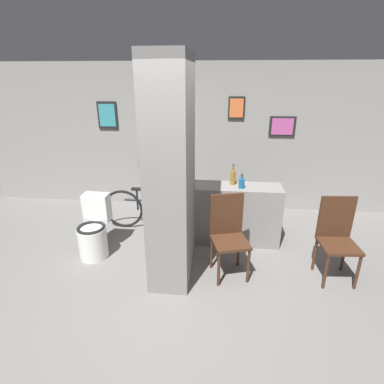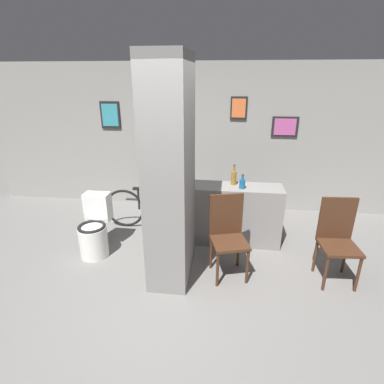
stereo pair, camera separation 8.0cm
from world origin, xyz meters
TOP-DOWN VIEW (x-y plane):
  - ground_plane at (0.00, 0.00)m, footprint 14.00×14.00m
  - wall_back at (0.00, 2.63)m, footprint 8.00×0.09m
  - pillar_center at (-0.09, 0.46)m, footprint 0.49×0.91m
  - counter_shelf at (0.65, 1.32)m, footprint 1.43×0.44m
  - toilet at (-1.24, 0.74)m, footprint 0.39×0.55m
  - chair_near_pillar at (0.60, 0.53)m, footprint 0.52×0.52m
  - chair_by_doorway at (1.91, 0.59)m, footprint 0.45×0.45m
  - bicycle at (-0.60, 1.57)m, footprint 1.64×0.42m
  - bottle_tall at (0.65, 1.39)m, footprint 0.08×0.08m
  - bottle_short at (0.77, 1.24)m, footprint 0.08×0.08m

SIDE VIEW (x-z plane):
  - ground_plane at x=0.00m, z-range 0.00..0.00m
  - bicycle at x=-0.60m, z-range -0.01..0.69m
  - toilet at x=-1.24m, z-range -0.07..0.77m
  - counter_shelf at x=0.65m, z-range 0.00..0.89m
  - chair_near_pillar at x=0.60m, z-range 0.05..1.08m
  - chair_by_doorway at x=1.91m, z-range 0.05..1.08m
  - bottle_short at x=0.77m, z-range 0.85..1.07m
  - bottle_tall at x=0.65m, z-range 0.84..1.15m
  - pillar_center at x=-0.09m, z-range 0.00..2.60m
  - wall_back at x=0.00m, z-range 0.00..2.60m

